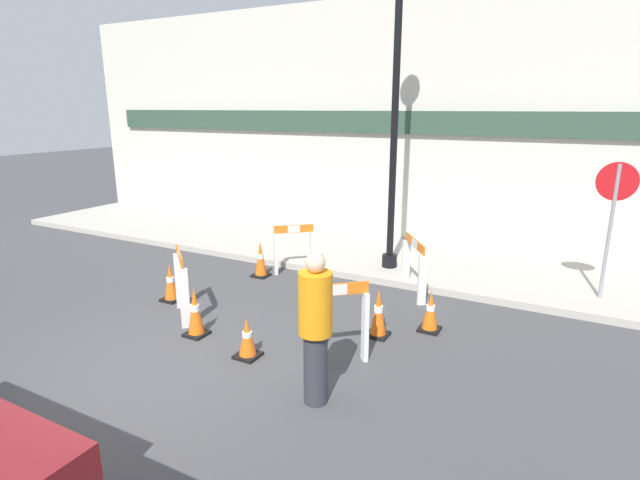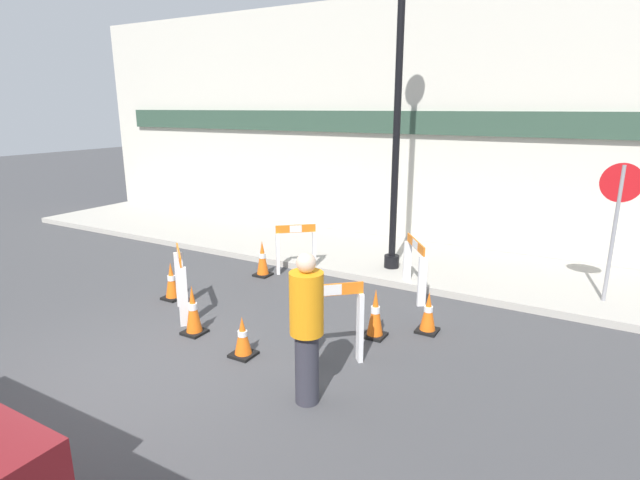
{
  "view_description": "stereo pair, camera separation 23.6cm",
  "coord_description": "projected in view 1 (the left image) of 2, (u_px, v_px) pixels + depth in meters",
  "views": [
    {
      "loc": [
        4.38,
        -3.55,
        3.13
      ],
      "look_at": [
        0.6,
        3.48,
        1.0
      ],
      "focal_mm": 28.0,
      "sensor_mm": 36.0,
      "label": 1
    },
    {
      "loc": [
        4.58,
        -3.44,
        3.13
      ],
      "look_at": [
        0.6,
        3.48,
        1.0
      ],
      "focal_mm": 28.0,
      "sensor_mm": 36.0,
      "label": 2
    }
  ],
  "objects": [
    {
      "name": "barricade_3",
      "position": [
        181.0,
        282.0,
        7.55
      ],
      "size": [
        0.73,
        0.67,
        1.06
      ],
      "rotation": [
        0.0,
        0.0,
        11.84
      ],
      "color": "white",
      "rests_on": "ground_plane"
    },
    {
      "name": "traffic_cone_1",
      "position": [
        261.0,
        259.0,
        9.46
      ],
      "size": [
        0.3,
        0.3,
        0.7
      ],
      "color": "black",
      "rests_on": "ground_plane"
    },
    {
      "name": "storefront_facade",
      "position": [
        379.0,
        124.0,
        11.5
      ],
      "size": [
        18.0,
        0.22,
        5.5
      ],
      "color": "beige",
      "rests_on": "ground_plane"
    },
    {
      "name": "traffic_cone_0",
      "position": [
        430.0,
        312.0,
        7.15
      ],
      "size": [
        0.3,
        0.3,
        0.61
      ],
      "color": "black",
      "rests_on": "ground_plane"
    },
    {
      "name": "stop_sign",
      "position": [
        613.0,
        209.0,
        7.76
      ],
      "size": [
        0.6,
        0.1,
        2.2
      ],
      "rotation": [
        0.0,
        0.0,
        3.28
      ],
      "color": "gray",
      "rests_on": "sidewalk_slab"
    },
    {
      "name": "barricade_1",
      "position": [
        414.0,
        264.0,
        8.47
      ],
      "size": [
        0.68,
        0.88,
        0.99
      ],
      "rotation": [
        0.0,
        0.0,
        8.47
      ],
      "color": "white",
      "rests_on": "ground_plane"
    },
    {
      "name": "traffic_cone_2",
      "position": [
        247.0,
        338.0,
        6.4
      ],
      "size": [
        0.3,
        0.3,
        0.55
      ],
      "color": "black",
      "rests_on": "ground_plane"
    },
    {
      "name": "sidewalk_slab",
      "position": [
        349.0,
        252.0,
        10.89
      ],
      "size": [
        18.0,
        2.92,
        0.12
      ],
      "color": "#ADA89E",
      "rests_on": "ground_plane"
    },
    {
      "name": "streetlamp_post",
      "position": [
        397.0,
        58.0,
        8.73
      ],
      "size": [
        0.44,
        0.44,
        6.05
      ],
      "color": "black",
      "rests_on": "sidewalk_slab"
    },
    {
      "name": "person_worker",
      "position": [
        315.0,
        325.0,
        5.25
      ],
      "size": [
        0.5,
        0.5,
        1.7
      ],
      "rotation": [
        0.0,
        0.0,
        2.13
      ],
      "color": "#33333D",
      "rests_on": "ground_plane"
    },
    {
      "name": "barricade_0",
      "position": [
        337.0,
        322.0,
        6.15
      ],
      "size": [
        0.68,
        0.63,
        1.07
      ],
      "rotation": [
        0.0,
        0.0,
        7.02
      ],
      "color": "white",
      "rests_on": "ground_plane"
    },
    {
      "name": "traffic_cone_5",
      "position": [
        378.0,
        313.0,
        6.97
      ],
      "size": [
        0.3,
        0.3,
        0.71
      ],
      "color": "black",
      "rests_on": "ground_plane"
    },
    {
      "name": "traffic_cone_4",
      "position": [
        195.0,
        312.0,
        6.99
      ],
      "size": [
        0.3,
        0.3,
        0.72
      ],
      "color": "black",
      "rests_on": "ground_plane"
    },
    {
      "name": "barricade_2",
      "position": [
        294.0,
        248.0,
        9.6
      ],
      "size": [
        0.67,
        0.6,
        0.96
      ],
      "rotation": [
        0.0,
        0.0,
        10.14
      ],
      "color": "white",
      "rests_on": "ground_plane"
    },
    {
      "name": "traffic_cone_3",
      "position": [
        171.0,
        283.0,
        8.27
      ],
      "size": [
        0.3,
        0.3,
        0.64
      ],
      "color": "black",
      "rests_on": "ground_plane"
    },
    {
      "name": "ground_plane",
      "position": [
        134.0,
        384.0,
        5.83
      ],
      "size": [
        60.0,
        60.0,
        0.0
      ],
      "primitive_type": "plane",
      "color": "#424244"
    }
  ]
}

